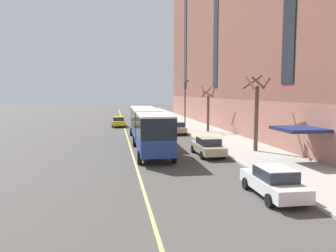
% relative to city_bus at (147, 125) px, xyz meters
% --- Properties ---
extents(ground_plane, '(260.00, 260.00, 0.00)m').
position_rel_city_bus_xyz_m(ground_plane, '(-0.41, -5.42, -2.08)').
color(ground_plane, '#4C4947').
extents(sidewalk, '(5.95, 160.00, 0.15)m').
position_rel_city_bus_xyz_m(sidewalk, '(8.77, -2.42, -2.00)').
color(sidewalk, '#ADA89E').
rests_on(sidewalk, ground).
extents(city_bus, '(3.11, 19.38, 3.58)m').
position_rel_city_bus_xyz_m(city_bus, '(0.00, 0.00, 0.00)').
color(city_bus, navy).
rests_on(city_bus, ground).
extents(parked_car_red_0, '(2.04, 4.57, 1.56)m').
position_rel_city_bus_xyz_m(parked_car_red_0, '(4.61, 27.41, -1.29)').
color(parked_car_red_0, '#B21E19').
rests_on(parked_car_red_0, ground).
extents(parked_car_champagne_2, '(1.96, 4.25, 1.56)m').
position_rel_city_bus_xyz_m(parked_car_champagne_2, '(4.67, 8.63, -1.30)').
color(parked_car_champagne_2, '#BCAD89').
rests_on(parked_car_champagne_2, ground).
extents(parked_car_champagne_3, '(2.03, 4.77, 1.56)m').
position_rel_city_bus_xyz_m(parked_car_champagne_3, '(4.47, -5.95, -1.29)').
color(parked_car_champagne_3, '#BCAD89').
rests_on(parked_car_champagne_3, ground).
extents(parked_car_white_4, '(1.99, 4.65, 1.56)m').
position_rel_city_bus_xyz_m(parked_car_white_4, '(4.64, -17.05, -1.29)').
color(parked_car_white_4, silver).
rests_on(parked_car_white_4, ground).
extents(taxi_cab, '(2.06, 4.62, 1.56)m').
position_rel_city_bus_xyz_m(taxi_cab, '(-2.54, 18.91, -1.29)').
color(taxi_cab, yellow).
rests_on(taxi_cab, ground).
extents(street_tree_mid_block, '(1.93, 1.93, 6.67)m').
position_rel_city_bus_xyz_m(street_tree_mid_block, '(9.03, -5.19, 1.53)').
color(street_tree_mid_block, brown).
rests_on(street_tree_mid_block, sidewalk).
extents(street_tree_far_uptown, '(1.78, 1.75, 6.16)m').
position_rel_city_bus_xyz_m(street_tree_far_uptown, '(9.03, 9.59, 1.12)').
color(street_tree_far_uptown, brown).
rests_on(street_tree_far_uptown, sidewalk).
extents(street_lamp, '(0.36, 1.48, 6.78)m').
position_rel_city_bus_xyz_m(street_lamp, '(6.39, 11.50, 2.24)').
color(street_lamp, '#2D2D30').
rests_on(street_lamp, sidewalk).
extents(lane_centerline, '(0.16, 140.00, 0.01)m').
position_rel_city_bus_xyz_m(lane_centerline, '(-1.70, -2.42, -2.07)').
color(lane_centerline, '#E0D66B').
rests_on(lane_centerline, ground).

